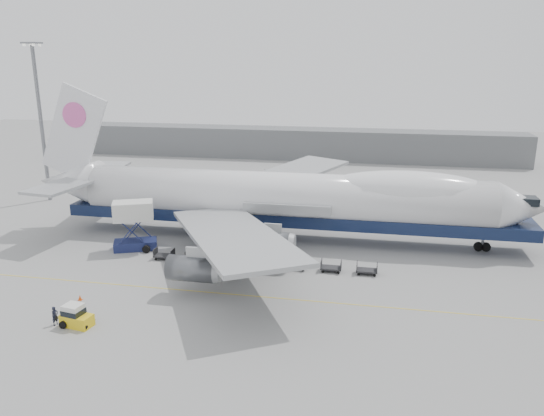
% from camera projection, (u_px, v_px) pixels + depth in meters
% --- Properties ---
extents(ground, '(260.00, 260.00, 0.00)m').
position_uv_depth(ground, '(265.00, 273.00, 58.98)').
color(ground, gray).
rests_on(ground, ground).
extents(apron_line, '(60.00, 0.15, 0.01)m').
position_uv_depth(apron_line, '(253.00, 296.00, 53.31)').
color(apron_line, gold).
rests_on(apron_line, ground).
extents(hangar, '(110.00, 8.00, 7.00)m').
position_uv_depth(hangar, '(283.00, 143.00, 125.93)').
color(hangar, slate).
rests_on(hangar, ground).
extents(floodlight_mast, '(2.40, 2.40, 25.43)m').
position_uv_depth(floodlight_mast, '(40.00, 114.00, 85.40)').
color(floodlight_mast, slate).
rests_on(floodlight_mast, ground).
extents(airliner, '(67.00, 55.30, 19.98)m').
position_uv_depth(airliner, '(289.00, 198.00, 68.65)').
color(airliner, white).
rests_on(airliner, ground).
extents(catering_truck, '(5.75, 4.87, 6.14)m').
position_uv_depth(catering_truck, '(134.00, 223.00, 65.49)').
color(catering_truck, navy).
rests_on(catering_truck, ground).
extents(baggage_tug, '(2.96, 1.91, 2.02)m').
position_uv_depth(baggage_tug, '(76.00, 317.00, 47.21)').
color(baggage_tug, yellow).
rests_on(baggage_tug, ground).
extents(ground_worker, '(0.61, 0.75, 1.77)m').
position_uv_depth(ground_worker, '(55.00, 316.00, 47.35)').
color(ground_worker, black).
rests_on(ground_worker, ground).
extents(traffic_cone, '(0.38, 0.38, 0.56)m').
position_uv_depth(traffic_cone, '(80.00, 298.00, 52.38)').
color(traffic_cone, '#D6460B').
rests_on(traffic_cone, ground).
extents(dolly_0, '(2.30, 1.35, 1.30)m').
position_uv_depth(dolly_0, '(164.00, 255.00, 62.91)').
color(dolly_0, '#2D2D30').
rests_on(dolly_0, ground).
extents(dolly_1, '(2.30, 1.35, 1.30)m').
position_uv_depth(dolly_1, '(196.00, 257.00, 62.19)').
color(dolly_1, '#2D2D30').
rests_on(dolly_1, ground).
extents(dolly_2, '(2.30, 1.35, 1.30)m').
position_uv_depth(dolly_2, '(229.00, 260.00, 61.46)').
color(dolly_2, '#2D2D30').
rests_on(dolly_2, ground).
extents(dolly_3, '(2.30, 1.35, 1.30)m').
position_uv_depth(dolly_3, '(262.00, 262.00, 60.74)').
color(dolly_3, '#2D2D30').
rests_on(dolly_3, ground).
extents(dolly_4, '(2.30, 1.35, 1.30)m').
position_uv_depth(dolly_4, '(296.00, 265.00, 60.01)').
color(dolly_4, '#2D2D30').
rests_on(dolly_4, ground).
extents(dolly_5, '(2.30, 1.35, 1.30)m').
position_uv_depth(dolly_5, '(331.00, 267.00, 59.29)').
color(dolly_5, '#2D2D30').
rests_on(dolly_5, ground).
extents(dolly_6, '(2.30, 1.35, 1.30)m').
position_uv_depth(dolly_6, '(367.00, 270.00, 58.57)').
color(dolly_6, '#2D2D30').
rests_on(dolly_6, ground).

